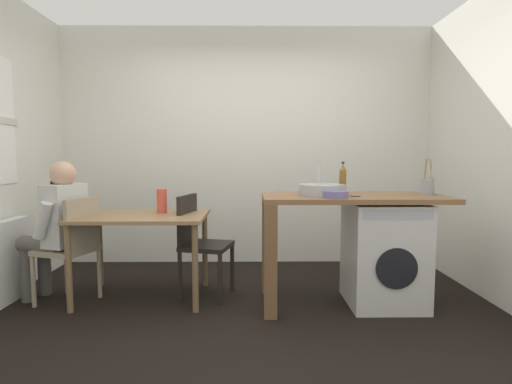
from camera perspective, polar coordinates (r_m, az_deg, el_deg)
ground_plane at (r=3.22m, az=-1.79°, el=-17.59°), size 5.46×5.46×0.00m
wall_back at (r=4.72m, az=-1.38°, el=6.40°), size 4.60×0.10×2.70m
dining_table at (r=3.64m, az=-15.74°, el=-4.57°), size 1.10×0.76×0.74m
chair_person_seat at (r=3.74m, az=-24.41°, el=-6.71°), size 0.51×0.51×0.90m
chair_opposite at (r=3.64m, az=-8.08°, el=-6.61°), size 0.48×0.48×0.90m
seated_person at (r=3.82m, az=-26.28°, el=-4.05°), size 0.56×0.54×1.20m
kitchen_counter at (r=3.40m, az=10.13°, el=-3.12°), size 1.50×0.68×0.92m
washing_machine at (r=3.58m, az=17.60°, el=-8.28°), size 0.60×0.61×0.86m
sink_basin at (r=3.37m, az=9.32°, el=0.30°), size 0.38×0.38×0.09m
tap at (r=3.54m, az=8.85°, el=2.07°), size 0.02×0.02×0.28m
bottle_tall_green at (r=3.67m, az=12.14°, el=1.88°), size 0.06×0.06×0.27m
mixing_bowl at (r=3.19m, az=11.21°, el=-0.28°), size 0.19×0.19×0.05m
utensil_crock at (r=3.67m, az=23.04°, el=0.74°), size 0.11×0.11×0.30m
vase at (r=3.68m, az=-13.15°, el=-1.22°), size 0.09×0.09×0.21m
scissors at (r=3.32m, az=13.23°, el=-0.55°), size 0.15×0.06×0.01m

